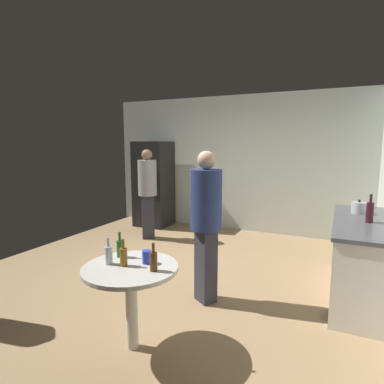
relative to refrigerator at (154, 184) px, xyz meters
The scene contains 14 objects.
ground_plane 2.89m from the refrigerator, 53.60° to the right, with size 5.20×5.20×0.10m, color #9E7C56.
wall_back 1.74m from the refrigerator, 14.86° to the left, with size 5.32×0.06×2.70m, color beige.
refrigerator is the anchor object (origin of this frame).
kitchen_counter 4.33m from the refrigerator, 25.00° to the right, with size 0.64×1.83×0.90m.
kettle 4.13m from the refrigerator, 20.83° to the right, with size 0.24×0.17×0.18m.
wine_bottle_on_counter 4.39m from the refrigerator, 26.13° to the right, with size 0.08×0.08×0.31m.
foreground_table 4.28m from the refrigerator, 60.72° to the right, with size 0.80×0.80×0.73m.
beer_bottle_amber 4.25m from the refrigerator, 61.47° to the right, with size 0.06×0.06×0.23m.
beer_bottle_brown 4.38m from the refrigerator, 58.13° to the right, with size 0.06×0.06×0.23m.
beer_bottle_green 4.04m from the refrigerator, 62.37° to the right, with size 0.06×0.06×0.23m.
beer_bottle_clear 4.21m from the refrigerator, 63.26° to the right, with size 0.06×0.06×0.23m.
plastic_cup_blue 4.21m from the refrigerator, 58.90° to the right, with size 0.08×0.08×0.11m, color blue.
person_in_gray_shirt 1.00m from the refrigerator, 64.47° to the right, with size 0.47×0.47×1.65m.
person_in_navy_shirt 3.55m from the refrigerator, 48.95° to the right, with size 0.47×0.47×1.67m.
Camera 1 is at (2.00, -3.60, 1.74)m, focal length 29.83 mm.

